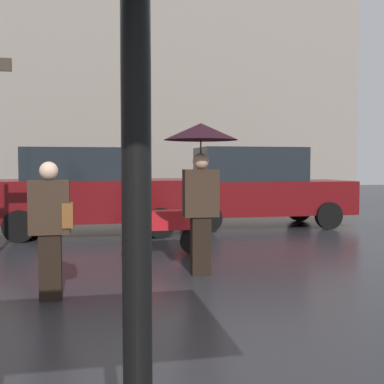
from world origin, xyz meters
The scene contains 5 objects.
pedestrian_with_umbrella centered at (1.18, 3.84, 1.66)m, with size 1.03×1.03×2.12m.
pedestrian_with_bag centered at (-0.75, 2.97, 0.90)m, with size 0.49×0.24×1.58m.
parked_scooter centered at (0.85, 5.33, 0.56)m, with size 1.45×0.32×1.23m.
parked_car_left centered at (3.66, 8.67, 0.99)m, with size 4.57×1.85×1.96m.
parked_car_distant centered at (-0.38, 8.24, 0.97)m, with size 4.35×2.08×1.90m.
Camera 1 is at (-0.28, -2.63, 1.55)m, focal length 44.80 mm.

